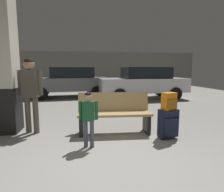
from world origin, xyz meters
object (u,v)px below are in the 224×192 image
Objects in this scene: adult at (30,87)px; parked_car_far at (70,81)px; backpack_bright at (169,101)px; child at (88,113)px; bench at (114,113)px; parked_car_near at (143,82)px; suitcase at (168,123)px; structural_pillar at (2,66)px.

parked_car_far is (0.48, 5.66, -0.21)m from adult.
backpack_bright is 1.63m from child.
parked_car_far reaches higher than bench.
bench is 5.23m from parked_car_near.
bench is at bearing -8.02° from adult.
bench is 1.16m from suitcase.
structural_pillar is at bearing 164.24° from suitcase.
suitcase is 0.37× the size of adult.
suitcase is 3.02m from adult.
adult is at bearing 164.24° from suitcase.
structural_pillar is 5.64m from parked_car_far.
structural_pillar reaches higher than bench.
structural_pillar is 3.73m from suitcase.
backpack_bright is 0.08× the size of parked_car_far.
bench is 0.39× the size of parked_car_near.
parked_car_far is at bearing 102.63° from bench.
adult is at bearing 171.98° from bench.
suitcase is at bearing -102.56° from parked_car_near.
structural_pillar reaches higher than child.
parked_car_near is (2.20, 4.73, 0.36)m from bench.
child is (-1.61, -0.19, 0.30)m from suitcase.
backpack_bright reaches higher than bench.
backpack_bright reaches higher than suitcase.
child is 6.70m from parked_car_far.
structural_pillar is 3.62m from backpack_bright.
adult is at bearing -94.81° from parked_car_far.
parked_car_near is (2.79, 5.47, 0.18)m from child.
suitcase is at bearing -15.76° from structural_pillar.
bench is at bearing -9.97° from structural_pillar.
suitcase is at bearing -15.76° from adult.
suitcase is 1.78× the size of backpack_bright.
parked_car_near is at bearing 62.99° from child.
adult reaches higher than backpack_bright.
adult is at bearing 140.72° from child.
parked_car_near is (1.18, 5.28, 0.48)m from suitcase.
bench is 0.99× the size of adult.
parked_car_near is at bearing 77.44° from suitcase.
suitcase is 5.43m from parked_car_near.
suitcase is at bearing 170.23° from backpack_bright.
structural_pillar is 4.92× the size of suitcase.
adult is (-1.80, 0.25, 0.57)m from bench.
structural_pillar is 0.71× the size of parked_car_near.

